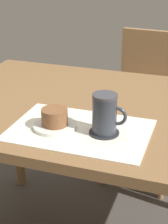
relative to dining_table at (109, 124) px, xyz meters
The scene contains 7 objects.
dining_table is the anchor object (origin of this frame).
wooden_chair 0.78m from the dining_table, 88.63° to the left, with size 0.45×0.45×0.85m.
placemat 0.23m from the dining_table, 100.27° to the right, with size 0.45×0.31×0.00m, color silver.
pastry_plate 0.28m from the dining_table, 117.87° to the right, with size 0.14×0.14×0.01m, color silver.
pastry 0.29m from the dining_table, 117.87° to the right, with size 0.09×0.09×0.05m, color brown.
coffee_coaster 0.23m from the dining_table, 79.02° to the right, with size 0.10×0.10×0.01m, color #232328.
coffee_mug 0.27m from the dining_table, 78.47° to the right, with size 0.11×0.08×0.13m.
Camera 1 is at (0.33, -1.25, 1.30)m, focal length 60.00 mm.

